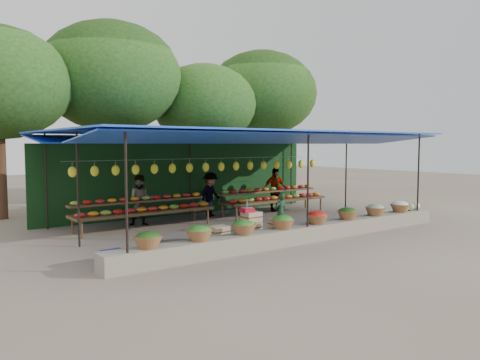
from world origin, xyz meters
TOP-DOWN VIEW (x-y plane):
  - ground at (0.00, 0.00)m, footprint 60.00×60.00m
  - stone_curb at (0.00, -2.75)m, footprint 10.60×0.55m
  - stall_canopy at (-0.00, 0.06)m, footprint 10.80×6.60m
  - produce_baskets at (-0.10, -2.75)m, footprint 8.98×0.58m
  - netting_backdrop at (0.00, 3.15)m, footprint 10.60×0.06m
  - tree_row at (0.50, 6.09)m, footprint 16.51×5.50m
  - fruit_table_left at (-2.49, 1.35)m, footprint 4.21×0.95m
  - fruit_table_right at (2.51, 1.35)m, footprint 4.21×0.95m
  - crate_counter at (-1.13, -2.02)m, footprint 2.36×0.35m
  - weighing_scale at (-1.25, -2.02)m, footprint 0.31×0.31m
  - vendor_seated at (0.44, -1.38)m, footprint 0.42×0.29m
  - customer_left at (-2.33, 1.86)m, footprint 0.92×0.84m
  - customer_mid at (0.36, 2.14)m, footprint 1.11×0.87m
  - customer_right at (2.94, 1.77)m, footprint 1.00×0.57m
  - blue_crate_front at (-3.70, -2.35)m, footprint 0.57×0.46m
  - blue_crate_back at (-4.71, -1.93)m, footprint 0.46×0.35m

SIDE VIEW (x-z plane):
  - ground at x=0.00m, z-range 0.00..0.00m
  - blue_crate_back at x=-4.71m, z-range 0.00..0.26m
  - blue_crate_front at x=-3.70m, z-range 0.00..0.31m
  - stone_curb at x=0.00m, z-range 0.00..0.40m
  - crate_counter at x=-1.13m, z-range -0.07..0.70m
  - vendor_seated at x=0.44m, z-range 0.00..1.10m
  - produce_baskets at x=-0.10m, z-range 0.40..0.73m
  - fruit_table_left at x=-2.49m, z-range 0.14..1.07m
  - fruit_table_right at x=2.51m, z-range 0.14..1.07m
  - customer_mid at x=0.36m, z-range 0.00..1.51m
  - customer_left at x=-2.33m, z-range 0.00..1.54m
  - customer_right at x=2.94m, z-range 0.00..1.61m
  - weighing_scale at x=-1.25m, z-range 0.68..1.02m
  - netting_backdrop at x=0.00m, z-range 0.00..2.50m
  - stall_canopy at x=0.00m, z-range 1.27..4.09m
  - tree_row at x=0.50m, z-range 1.14..8.26m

